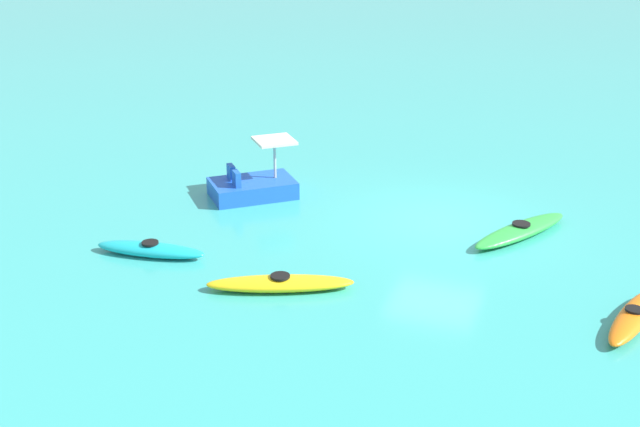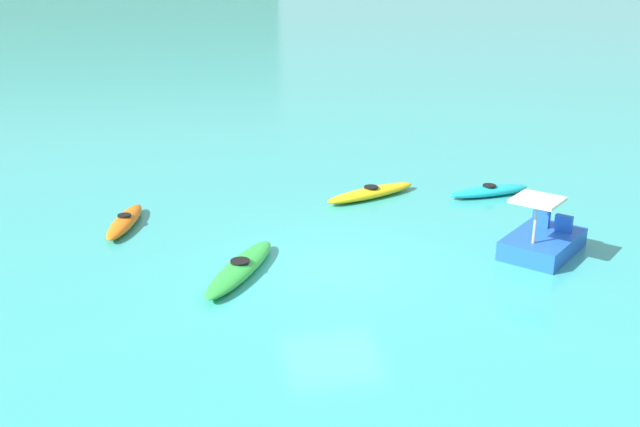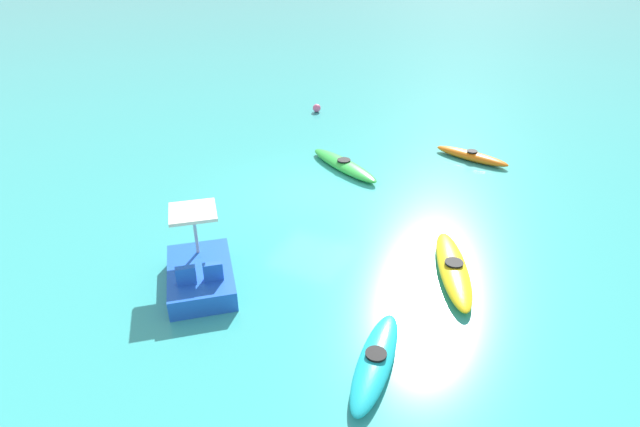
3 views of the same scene
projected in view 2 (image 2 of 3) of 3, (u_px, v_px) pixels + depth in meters
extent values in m
plane|color=#38ADA8|center=(332.00, 270.00, 17.81)|extent=(600.00, 600.00, 0.00)
ellipsoid|color=orange|center=(125.00, 222.00, 20.58)|extent=(1.25, 2.90, 0.32)
cylinder|color=black|center=(124.00, 215.00, 20.52)|extent=(0.46, 0.46, 0.05)
ellipsoid|color=#19B7C6|center=(489.00, 191.00, 23.23)|extent=(2.89, 1.01, 0.32)
cylinder|color=black|center=(489.00, 186.00, 23.17)|extent=(0.47, 0.47, 0.05)
ellipsoid|color=yellow|center=(371.00, 193.00, 23.07)|extent=(3.38, 1.95, 0.32)
cylinder|color=black|center=(371.00, 187.00, 23.01)|extent=(0.59, 0.59, 0.05)
ellipsoid|color=green|center=(240.00, 268.00, 17.52)|extent=(2.39, 3.47, 0.32)
cylinder|color=black|center=(240.00, 261.00, 17.45)|extent=(0.65, 0.65, 0.05)
cube|color=blue|center=(543.00, 244.00, 18.75)|extent=(2.80, 2.71, 0.50)
cube|color=blue|center=(564.00, 223.00, 18.84)|extent=(0.41, 0.44, 0.44)
cube|color=blue|center=(541.00, 219.00, 19.18)|extent=(0.41, 0.44, 0.44)
cylinder|color=#B2B2B7|center=(535.00, 222.00, 17.96)|extent=(0.08, 0.08, 1.10)
cube|color=silver|center=(538.00, 200.00, 17.76)|extent=(1.55, 1.55, 0.08)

